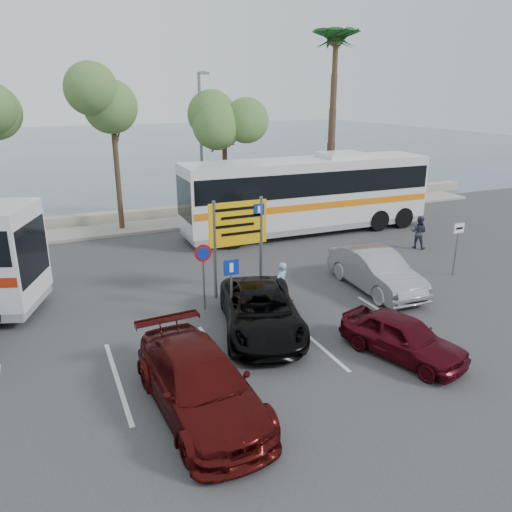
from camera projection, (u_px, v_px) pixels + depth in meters
name	position (u px, v px, depth m)	size (l,w,h in m)	color
ground	(247.00, 335.00, 15.48)	(120.00, 120.00, 0.00)	#38373A
kerb_strip	(150.00, 226.00, 27.62)	(44.00, 2.40, 0.15)	gray
seawall	(142.00, 214.00, 29.29)	(48.00, 0.80, 0.60)	gray
sea	(77.00, 147.00, 67.64)	(140.00, 140.00, 0.00)	#3A4C5D
tree_mid	(111.00, 102.00, 24.98)	(3.20, 3.20, 8.00)	#382619
tree_right	(224.00, 111.00, 27.42)	(3.20, 3.20, 7.40)	#382619
palm_tree	(336.00, 43.00, 28.92)	(4.80, 4.80, 11.20)	#382619
street_lamp_right	(201.00, 142.00, 26.93)	(0.45, 1.15, 8.01)	slate
direction_sign	(238.00, 231.00, 17.87)	(2.20, 0.12, 3.60)	slate
sign_no_stop	(203.00, 266.00, 16.83)	(0.60, 0.08, 2.35)	slate
sign_parking	(231.00, 283.00, 15.63)	(0.50, 0.07, 2.25)	slate
sign_taxi	(457.00, 242.00, 20.06)	(0.50, 0.07, 2.20)	slate
lane_markings	(224.00, 357.00, 14.17)	(12.02, 4.20, 0.01)	silver
coach_bus_right	(307.00, 197.00, 26.20)	(13.31, 3.10, 4.13)	silver
car_maroon	(200.00, 383.00, 11.59)	(2.07, 5.10, 1.48)	#450C0B
car_red	(402.00, 337.00, 14.03)	(1.48, 3.67, 1.25)	#470A12
suv_black	(261.00, 311.00, 15.51)	(2.30, 5.00, 1.39)	black
car_silver_b	(376.00, 271.00, 18.79)	(1.61, 4.61, 1.52)	gray
pedestrian_near	(281.00, 284.00, 17.46)	(0.57, 0.37, 1.56)	#8AA9C9
pedestrian_far	(419.00, 232.00, 23.80)	(0.77, 0.60, 1.58)	#2F3246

